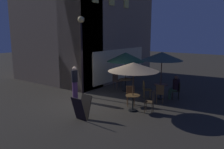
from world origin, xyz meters
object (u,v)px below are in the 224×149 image
(cafe_chair_0, at_px, (151,100))
(cafe_chair_5, at_px, (145,88))
(cafe_chair_3, at_px, (160,92))
(cafe_chair_4, at_px, (178,89))
(patron_standing_1, at_px, (75,83))
(patio_umbrella_0, at_px, (133,67))
(cafe_chair_1, at_px, (131,94))
(patron_seated_0, at_px, (175,86))
(cafe_table_1, at_px, (125,82))
(cafe_table_2, at_px, (161,88))
(menu_sandwich_board, at_px, (82,108))
(cafe_chair_2, at_px, (116,79))
(patio_umbrella_1, at_px, (126,57))
(patio_umbrella_2, at_px, (162,56))
(cafe_table_0, at_px, (133,100))
(street_lamp_near_corner, at_px, (82,40))

(cafe_chair_0, distance_m, cafe_chair_5, 2.18)
(cafe_chair_0, relative_size, cafe_chair_3, 1.03)
(cafe_chair_4, bearing_deg, patron_standing_1, 12.93)
(patio_umbrella_0, height_order, cafe_chair_1, patio_umbrella_0)
(patio_umbrella_0, xyz_separation_m, patron_seated_0, (2.77, -0.90, -1.26))
(cafe_table_1, relative_size, patron_seated_0, 0.60)
(cafe_table_2, height_order, cafe_chair_1, cafe_chair_1)
(menu_sandwich_board, relative_size, patron_standing_1, 0.54)
(patron_standing_1, bearing_deg, cafe_chair_3, 57.64)
(menu_sandwich_board, height_order, cafe_chair_2, menu_sandwich_board)
(patio_umbrella_1, relative_size, patio_umbrella_2, 0.94)
(cafe_table_0, distance_m, cafe_chair_0, 0.83)
(cafe_table_0, height_order, patio_umbrella_1, patio_umbrella_1)
(cafe_table_1, height_order, cafe_chair_4, cafe_chair_4)
(cafe_table_1, bearing_deg, cafe_chair_0, -131.08)
(cafe_chair_0, distance_m, cafe_chair_1, 1.34)
(patron_seated_0, bearing_deg, patio_umbrella_2, -0.00)
(street_lamp_near_corner, height_order, cafe_table_1, street_lamp_near_corner)
(cafe_table_0, relative_size, cafe_chair_1, 0.78)
(cafe_table_2, distance_m, cafe_chair_1, 2.00)
(cafe_table_2, bearing_deg, cafe_chair_1, 158.92)
(cafe_table_2, height_order, cafe_chair_5, cafe_chair_5)
(patron_standing_1, bearing_deg, cafe_chair_5, 69.41)
(patio_umbrella_2, bearing_deg, patio_umbrella_0, 174.50)
(street_lamp_near_corner, bearing_deg, patio_umbrella_2, -61.12)
(cafe_chair_0, xyz_separation_m, cafe_chair_1, (0.39, 1.28, -0.03))
(patio_umbrella_0, bearing_deg, street_lamp_near_corner, 82.43)
(cafe_chair_3, bearing_deg, patio_umbrella_2, -0.00)
(cafe_chair_2, bearing_deg, cafe_table_2, 7.59)
(menu_sandwich_board, height_order, cafe_table_1, menu_sandwich_board)
(cafe_chair_3, bearing_deg, patio_umbrella_1, 46.95)
(patio_umbrella_0, relative_size, cafe_chair_0, 2.23)
(cafe_table_2, xyz_separation_m, patio_umbrella_0, (-2.48, 0.24, 1.43))
(cafe_chair_3, xyz_separation_m, patron_standing_1, (-2.03, 3.77, 0.31))
(cafe_chair_0, relative_size, cafe_chair_1, 1.06)
(cafe_chair_0, xyz_separation_m, patron_seated_0, (2.56, -0.11, 0.13))
(cafe_chair_0, height_order, cafe_chair_2, cafe_chair_0)
(menu_sandwich_board, xyz_separation_m, cafe_chair_2, (5.07, 1.81, 0.07))
(cafe_chair_1, distance_m, patron_standing_1, 2.92)
(cafe_chair_4, bearing_deg, patio_umbrella_0, 46.30)
(street_lamp_near_corner, xyz_separation_m, cafe_chair_0, (-0.24, -4.22, -2.47))
(patio_umbrella_1, distance_m, patio_umbrella_2, 2.37)
(menu_sandwich_board, bearing_deg, cafe_chair_2, 21.85)
(patio_umbrella_2, relative_size, patron_standing_1, 1.40)
(street_lamp_near_corner, height_order, cafe_chair_4, street_lamp_near_corner)
(patio_umbrella_2, xyz_separation_m, cafe_chair_4, (0.35, -0.79, -1.68))
(street_lamp_near_corner, bearing_deg, cafe_chair_2, -10.69)
(patio_umbrella_2, bearing_deg, cafe_chair_0, -166.21)
(cafe_chair_2, distance_m, patron_standing_1, 3.37)
(patio_umbrella_2, bearing_deg, patron_seated_0, -66.28)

